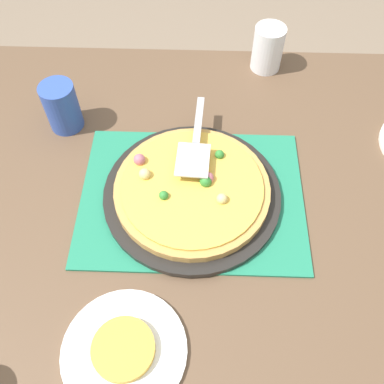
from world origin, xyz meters
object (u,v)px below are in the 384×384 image
(pizza_pan, at_px, (192,194))
(pizza, at_px, (192,188))
(served_slice_left, at_px, (123,349))
(cup_corner, at_px, (62,107))
(pizza_server, at_px, (196,143))
(cup_far, at_px, (268,48))
(plate_near_left, at_px, (124,351))

(pizza_pan, xyz_separation_m, pizza, (-0.00, 0.00, 0.02))
(pizza_pan, distance_m, served_slice_left, 0.34)
(pizza_pan, relative_size, cup_corner, 3.17)
(served_slice_left, height_order, pizza_server, pizza_server)
(pizza_pan, bearing_deg, served_slice_left, -108.16)
(pizza, bearing_deg, pizza_pan, -45.50)
(pizza, bearing_deg, cup_far, 66.84)
(plate_near_left, xyz_separation_m, cup_corner, (-0.20, 0.53, 0.06))
(pizza_pan, relative_size, plate_near_left, 1.73)
(pizza, distance_m, plate_near_left, 0.35)
(cup_corner, height_order, pizza_server, cup_corner)
(served_slice_left, distance_m, pizza_server, 0.44)
(pizza, height_order, pizza_server, pizza_server)
(cup_far, distance_m, cup_corner, 0.55)
(cup_corner, relative_size, pizza_server, 0.52)
(served_slice_left, height_order, cup_far, cup_far)
(served_slice_left, distance_m, cup_far, 0.82)
(served_slice_left, bearing_deg, pizza, 71.98)
(pizza_server, bearing_deg, pizza, -93.77)
(pizza, bearing_deg, cup_corner, 146.82)
(cup_far, relative_size, cup_corner, 1.00)
(pizza_pan, distance_m, pizza, 0.02)
(pizza, xyz_separation_m, cup_far, (0.19, 0.43, 0.03))
(pizza_pan, height_order, cup_corner, cup_corner)
(pizza, distance_m, pizza_server, 0.10)
(plate_near_left, bearing_deg, cup_corner, 111.08)
(pizza_pan, distance_m, pizza_server, 0.11)
(plate_near_left, bearing_deg, pizza_pan, 71.84)
(plate_near_left, xyz_separation_m, served_slice_left, (0.00, 0.00, 0.01))
(plate_near_left, height_order, served_slice_left, served_slice_left)
(pizza, relative_size, plate_near_left, 1.50)
(pizza_pan, relative_size, cup_far, 3.17)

